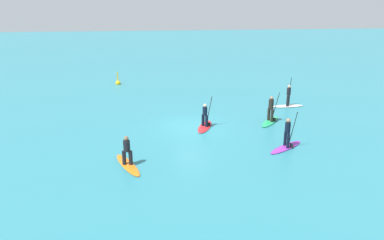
# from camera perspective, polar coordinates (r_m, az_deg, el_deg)

# --- Properties ---
(ground_plane) EXTENTS (120.00, 120.00, 0.00)m
(ground_plane) POSITION_cam_1_polar(r_m,az_deg,el_deg) (26.05, -0.00, -1.04)
(ground_plane) COLOR teal
(ground_plane) RESTS_ON ground
(surfer_on_green_board) EXTENTS (2.09, 2.54, 2.19)m
(surfer_on_green_board) POSITION_cam_1_polar(r_m,az_deg,el_deg) (27.35, 11.61, 0.68)
(surfer_on_green_board) COLOR #23B266
(surfer_on_green_board) RESTS_ON ground_plane
(surfer_on_purple_board) EXTENTS (2.67, 2.21, 2.34)m
(surfer_on_purple_board) POSITION_cam_1_polar(r_m,az_deg,el_deg) (23.23, 13.95, -2.91)
(surfer_on_purple_board) COLOR purple
(surfer_on_purple_board) RESTS_ON ground_plane
(surfer_on_red_board) EXTENTS (1.57, 2.66, 2.20)m
(surfer_on_red_board) POSITION_cam_1_polar(r_m,az_deg,el_deg) (25.89, 1.94, -0.22)
(surfer_on_red_board) COLOR red
(surfer_on_red_board) RESTS_ON ground_plane
(surfer_on_white_board) EXTENTS (2.59, 0.94, 2.36)m
(surfer_on_white_board) POSITION_cam_1_polar(r_m,az_deg,el_deg) (31.29, 14.12, 2.73)
(surfer_on_white_board) COLOR white
(surfer_on_white_board) RESTS_ON ground_plane
(surfer_on_orange_board) EXTENTS (1.82, 3.03, 1.69)m
(surfer_on_orange_board) POSITION_cam_1_polar(r_m,az_deg,el_deg) (20.67, -9.61, -5.60)
(surfer_on_orange_board) COLOR orange
(surfer_on_orange_board) RESTS_ON ground_plane
(marker_buoy) EXTENTS (0.50, 0.50, 1.33)m
(marker_buoy) POSITION_cam_1_polar(r_m,az_deg,el_deg) (38.15, -10.97, 5.50)
(marker_buoy) COLOR yellow
(marker_buoy) RESTS_ON ground_plane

